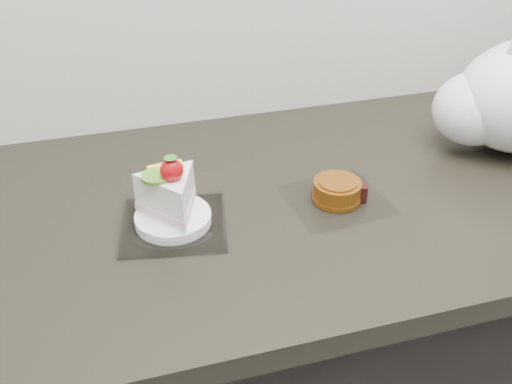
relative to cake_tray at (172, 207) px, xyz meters
name	(u,v)px	position (x,y,z in m)	size (l,w,h in m)	color
counter	(306,361)	(0.26, 0.04, -0.48)	(2.04, 0.64, 0.90)	black
cake_tray	(172,207)	(0.00, 0.00, 0.00)	(0.19, 0.19, 0.13)	white
mooncake_wrap	(338,192)	(0.27, -0.01, -0.02)	(0.17, 0.16, 0.04)	white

